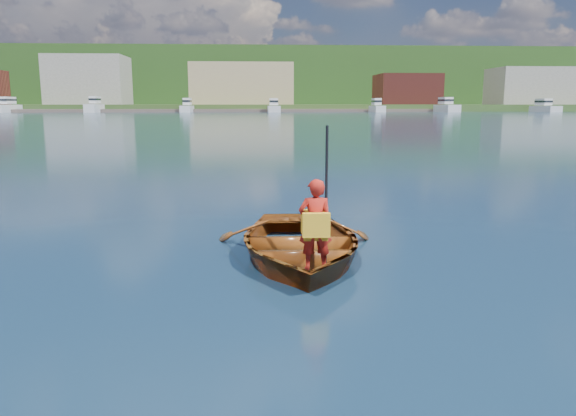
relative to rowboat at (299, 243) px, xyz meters
name	(u,v)px	position (x,y,z in m)	size (l,w,h in m)	color
ground	(331,271)	(0.37, -0.68, -0.22)	(600.00, 600.00, 0.00)	#10203C
rowboat	(299,243)	(0.00, 0.00, 0.00)	(2.56, 3.56, 0.73)	brown
child_paddler	(315,224)	(0.14, -0.90, 0.47)	(0.43, 0.34, 1.80)	red
shoreline	(258,84)	(0.37, 235.93, 10.11)	(400.00, 140.00, 22.00)	#345420
dock	(242,111)	(-4.43, 147.32, 0.18)	(159.89, 15.08, 0.80)	brown
waterfront_buildings	(233,85)	(-7.36, 164.32, 7.53)	(202.00, 16.00, 14.00)	brown
marina_yachts	(273,107)	(4.02, 142.63, 1.17)	(146.11, 12.95, 4.36)	silver
hillside_trees	(185,62)	(-31.53, 248.47, 20.03)	(260.40, 70.15, 22.61)	#382314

